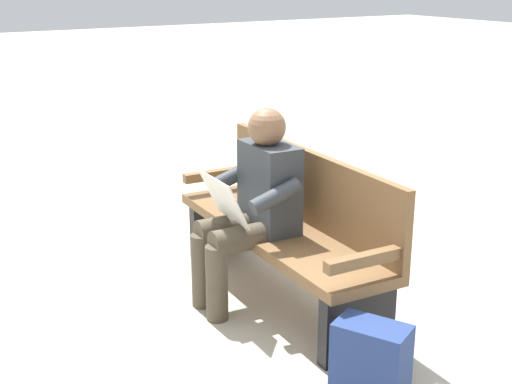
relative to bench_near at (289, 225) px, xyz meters
name	(u,v)px	position (x,y,z in m)	size (l,w,h in m)	color
ground_plane	(278,297)	(0.00, 0.07, -0.46)	(40.00, 40.00, 0.00)	#B7AD99
bench_near	(289,225)	(0.00, 0.00, 0.00)	(1.82, 0.57, 0.90)	brown
person_seated	(253,203)	(0.04, 0.23, 0.17)	(0.59, 0.59, 1.18)	#33383D
backpack	(371,360)	(-1.09, 0.27, -0.28)	(0.40, 0.35, 0.37)	navy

